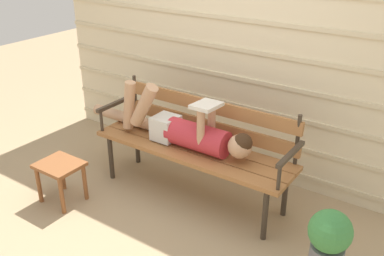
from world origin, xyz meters
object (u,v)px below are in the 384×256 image
(reclining_person, at_px, (183,129))
(potted_plant, at_px, (328,244))
(footstool, at_px, (60,171))
(park_bench, at_px, (197,140))

(reclining_person, height_order, potted_plant, reclining_person)
(reclining_person, relative_size, footstool, 4.72)
(park_bench, xyz_separation_m, potted_plant, (1.29, -0.41, -0.20))
(reclining_person, distance_m, footstool, 1.08)
(park_bench, distance_m, footstool, 1.17)
(footstool, relative_size, potted_plant, 0.67)
(reclining_person, distance_m, potted_plant, 1.46)
(footstool, xyz_separation_m, potted_plant, (2.15, 0.35, 0.02))
(reclining_person, relative_size, potted_plant, 3.16)
(park_bench, relative_size, potted_plant, 3.26)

